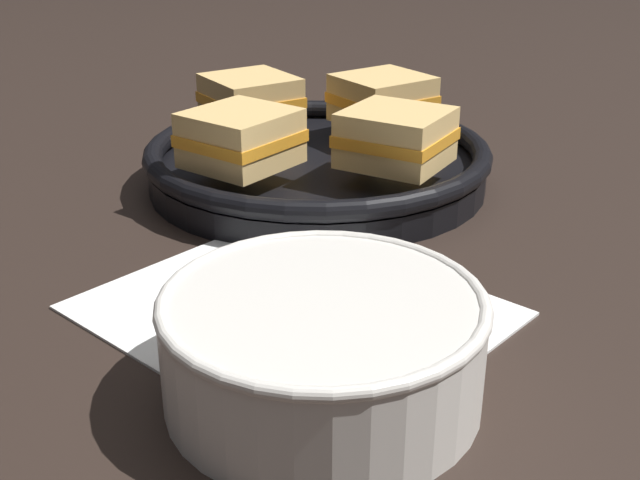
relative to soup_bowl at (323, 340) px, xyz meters
name	(u,v)px	position (x,y,z in m)	size (l,w,h in m)	color
ground_plane	(265,305)	(-0.10, 0.05, -0.04)	(4.00, 4.00, 0.00)	black
napkin	(293,309)	(-0.08, 0.06, -0.03)	(0.25, 0.21, 0.00)	white
soup_bowl	(323,340)	(0.00, 0.00, 0.00)	(0.18, 0.18, 0.06)	silver
spoon	(335,317)	(-0.04, 0.06, -0.03)	(0.14, 0.08, 0.01)	#B7B7BC
skillet	(318,162)	(-0.23, 0.25, -0.01)	(0.32, 0.44, 0.04)	black
sandwich_near_left	(396,137)	(-0.14, 0.25, 0.03)	(0.10, 0.09, 0.05)	#DBB26B
sandwich_near_right	(382,99)	(-0.23, 0.34, 0.03)	(0.10, 0.10, 0.05)	#DBB26B
sandwich_far_left	(251,100)	(-0.32, 0.25, 0.03)	(0.10, 0.10, 0.05)	#DBB26B
sandwich_far_right	(241,138)	(-0.23, 0.16, 0.03)	(0.09, 0.09, 0.05)	#DBB26B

